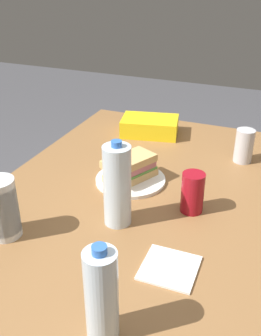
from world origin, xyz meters
TOP-DOWN VIEW (x-y plane):
  - dining_table at (0.00, 0.00)m, footprint 1.41×1.00m
  - paper_plate at (-0.11, -0.10)m, footprint 0.23×0.23m
  - sandwich at (-0.10, -0.10)m, footprint 0.21×0.16m
  - soda_can_red at (-0.02, 0.13)m, footprint 0.07×0.07m
  - chip_bag at (-0.51, -0.17)m, footprint 0.20×0.26m
  - water_bottle_tall at (0.47, 0.08)m, footprint 0.06×0.06m
  - plastic_cup_stack at (0.28, -0.30)m, footprint 0.08×0.08m
  - water_bottle_spare at (0.12, -0.04)m, footprint 0.08×0.08m
  - soda_can_silver at (-0.40, 0.22)m, footprint 0.07×0.07m
  - paper_napkin at (0.24, 0.15)m, footprint 0.13×0.13m

SIDE VIEW (x-z plane):
  - dining_table at x=0.00m, z-range 0.29..1.05m
  - paper_napkin at x=0.24m, z-range 0.76..0.77m
  - paper_plate at x=-0.11m, z-range 0.76..0.78m
  - chip_bag at x=-0.51m, z-range 0.76..0.83m
  - sandwich at x=-0.10m, z-range 0.78..0.86m
  - soda_can_red at x=-0.02m, z-range 0.76..0.89m
  - soda_can_silver at x=-0.40m, z-range 0.76..0.89m
  - plastic_cup_stack at x=0.28m, z-range 0.76..0.93m
  - water_bottle_tall at x=0.47m, z-range 0.76..0.97m
  - water_bottle_spare at x=0.12m, z-range 0.76..1.01m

